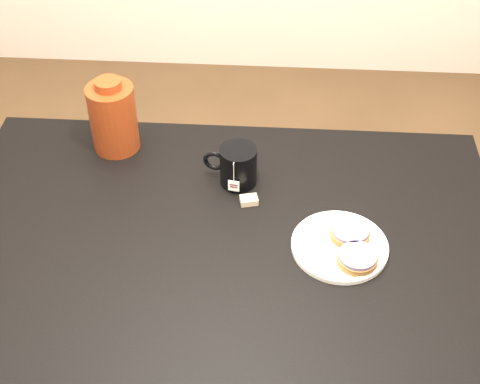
{
  "coord_description": "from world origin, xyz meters",
  "views": [
    {
      "loc": [
        0.12,
        -1.15,
        1.95
      ],
      "look_at": [
        0.04,
        0.09,
        0.81
      ],
      "focal_mm": 50.0,
      "sensor_mm": 36.0,
      "label": 1
    }
  ],
  "objects_px": {
    "plate": "(340,246)",
    "bagel_back": "(350,233)",
    "teabag_pouch": "(249,200)",
    "table": "(224,256)",
    "bagel_front": "(357,258)",
    "mug": "(237,166)",
    "bagel_package": "(113,117)"
  },
  "relations": [
    {
      "from": "bagel_back",
      "to": "bagel_front",
      "type": "bearing_deg",
      "value": -81.54
    },
    {
      "from": "table",
      "to": "mug",
      "type": "bearing_deg",
      "value": 83.86
    },
    {
      "from": "bagel_back",
      "to": "bagel_package",
      "type": "height_order",
      "value": "bagel_package"
    },
    {
      "from": "bagel_back",
      "to": "mug",
      "type": "xyz_separation_m",
      "value": [
        -0.29,
        0.2,
        0.03
      ]
    },
    {
      "from": "table",
      "to": "teabag_pouch",
      "type": "distance_m",
      "value": 0.16
    },
    {
      "from": "plate",
      "to": "bagel_package",
      "type": "bearing_deg",
      "value": 149.8
    },
    {
      "from": "plate",
      "to": "bagel_back",
      "type": "bearing_deg",
      "value": 49.22
    },
    {
      "from": "bagel_back",
      "to": "bagel_front",
      "type": "distance_m",
      "value": 0.08
    },
    {
      "from": "table",
      "to": "bagel_package",
      "type": "xyz_separation_m",
      "value": [
        -0.33,
        0.33,
        0.19
      ]
    },
    {
      "from": "plate",
      "to": "mug",
      "type": "distance_m",
      "value": 0.35
    },
    {
      "from": "mug",
      "to": "bagel_back",
      "type": "bearing_deg",
      "value": -25.81
    },
    {
      "from": "bagel_front",
      "to": "teabag_pouch",
      "type": "xyz_separation_m",
      "value": [
        -0.27,
        0.2,
        -0.02
      ]
    },
    {
      "from": "bagel_front",
      "to": "bagel_package",
      "type": "height_order",
      "value": "bagel_package"
    },
    {
      "from": "table",
      "to": "plate",
      "type": "bearing_deg",
      "value": -5.78
    },
    {
      "from": "plate",
      "to": "teabag_pouch",
      "type": "relative_size",
      "value": 5.25
    },
    {
      "from": "plate",
      "to": "bagel_back",
      "type": "xyz_separation_m",
      "value": [
        0.02,
        0.03,
        0.02
      ]
    },
    {
      "from": "bagel_front",
      "to": "bagel_package",
      "type": "xyz_separation_m",
      "value": [
        -0.66,
        0.42,
        0.08
      ]
    },
    {
      "from": "table",
      "to": "bagel_back",
      "type": "distance_m",
      "value": 0.33
    },
    {
      "from": "bagel_back",
      "to": "bagel_front",
      "type": "height_order",
      "value": "same"
    },
    {
      "from": "plate",
      "to": "table",
      "type": "bearing_deg",
      "value": 174.22
    },
    {
      "from": "plate",
      "to": "mug",
      "type": "xyz_separation_m",
      "value": [
        -0.27,
        0.23,
        0.05
      ]
    },
    {
      "from": "plate",
      "to": "mug",
      "type": "relative_size",
      "value": 1.55
    },
    {
      "from": "table",
      "to": "teabag_pouch",
      "type": "height_order",
      "value": "teabag_pouch"
    },
    {
      "from": "bagel_front",
      "to": "plate",
      "type": "bearing_deg",
      "value": 124.27
    },
    {
      "from": "mug",
      "to": "teabag_pouch",
      "type": "distance_m",
      "value": 0.1
    },
    {
      "from": "plate",
      "to": "teabag_pouch",
      "type": "distance_m",
      "value": 0.27
    },
    {
      "from": "teabag_pouch",
      "to": "table",
      "type": "bearing_deg",
      "value": -115.91
    },
    {
      "from": "bagel_package",
      "to": "mug",
      "type": "bearing_deg",
      "value": -20.38
    },
    {
      "from": "bagel_front",
      "to": "teabag_pouch",
      "type": "height_order",
      "value": "bagel_front"
    },
    {
      "from": "bagel_back",
      "to": "teabag_pouch",
      "type": "relative_size",
      "value": 2.98
    },
    {
      "from": "bagel_back",
      "to": "mug",
      "type": "height_order",
      "value": "mug"
    },
    {
      "from": "mug",
      "to": "bagel_package",
      "type": "relative_size",
      "value": 0.69
    }
  ]
}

